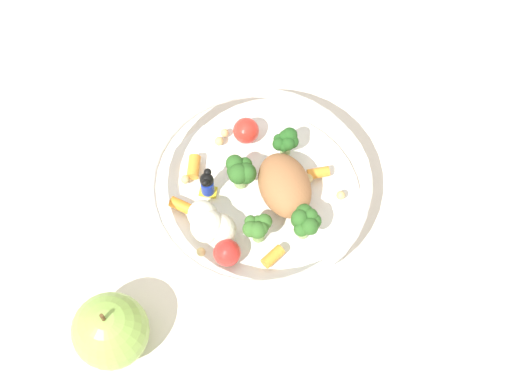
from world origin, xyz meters
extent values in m
plane|color=silver|center=(0.00, 0.00, 0.00)|extent=(2.40, 2.40, 0.00)
cylinder|color=white|center=(0.00, 0.00, 0.00)|extent=(0.22, 0.22, 0.01)
torus|color=white|center=(0.00, 0.00, 0.04)|extent=(0.23, 0.23, 0.01)
ellipsoid|color=#9E663D|center=(0.02, -0.02, 0.03)|extent=(0.08, 0.09, 0.04)
cylinder|color=#8EB766|center=(0.00, 0.02, 0.02)|extent=(0.01, 0.01, 0.02)
sphere|color=#2D6023|center=(0.01, 0.02, 0.04)|extent=(0.02, 0.02, 0.02)
sphere|color=#2D6023|center=(0.00, 0.03, 0.04)|extent=(0.01, 0.01, 0.01)
sphere|color=#2D6023|center=(0.00, 0.03, 0.04)|extent=(0.02, 0.02, 0.02)
sphere|color=#2D6023|center=(-0.01, 0.03, 0.04)|extent=(0.02, 0.02, 0.02)
sphere|color=#2D6023|center=(-0.01, 0.02, 0.04)|extent=(0.02, 0.02, 0.02)
sphere|color=#2D6023|center=(0.00, 0.01, 0.05)|extent=(0.02, 0.02, 0.02)
sphere|color=#2D6023|center=(0.00, 0.02, 0.04)|extent=(0.02, 0.02, 0.02)
cylinder|color=#8EB766|center=(0.06, 0.01, 0.02)|extent=(0.01, 0.01, 0.02)
sphere|color=#23561E|center=(0.07, 0.02, 0.04)|extent=(0.02, 0.02, 0.02)
sphere|color=#23561E|center=(0.06, 0.02, 0.03)|extent=(0.02, 0.02, 0.02)
sphere|color=#23561E|center=(0.06, 0.02, 0.03)|extent=(0.01, 0.01, 0.01)
sphere|color=#23561E|center=(0.05, 0.02, 0.03)|extent=(0.01, 0.01, 0.01)
sphere|color=#23561E|center=(0.05, 0.01, 0.03)|extent=(0.01, 0.01, 0.01)
sphere|color=#23561E|center=(0.06, 0.01, 0.04)|extent=(0.01, 0.01, 0.01)
sphere|color=#23561E|center=(0.06, 0.01, 0.03)|extent=(0.01, 0.01, 0.01)
cylinder|color=#8EB766|center=(0.00, -0.06, 0.02)|extent=(0.01, 0.01, 0.02)
sphere|color=#2D6023|center=(0.01, -0.06, 0.04)|extent=(0.01, 0.01, 0.01)
sphere|color=#2D6023|center=(0.01, -0.05, 0.04)|extent=(0.02, 0.02, 0.02)
sphere|color=#2D6023|center=(0.00, -0.06, 0.04)|extent=(0.02, 0.02, 0.02)
sphere|color=#2D6023|center=(0.00, -0.06, 0.03)|extent=(0.02, 0.02, 0.02)
sphere|color=#2D6023|center=(-0.01, -0.06, 0.04)|extent=(0.02, 0.02, 0.02)
sphere|color=#2D6023|center=(0.00, -0.07, 0.04)|extent=(0.02, 0.02, 0.02)
sphere|color=#2D6023|center=(0.00, -0.07, 0.04)|extent=(0.01, 0.01, 0.01)
sphere|color=#2D6023|center=(0.01, -0.07, 0.04)|extent=(0.02, 0.02, 0.02)
cylinder|color=#7FAD5B|center=(-0.03, -0.03, 0.02)|extent=(0.01, 0.01, 0.02)
sphere|color=#386B28|center=(-0.03, -0.03, 0.04)|extent=(0.02, 0.02, 0.02)
sphere|color=#386B28|center=(-0.03, -0.03, 0.04)|extent=(0.01, 0.01, 0.01)
sphere|color=#386B28|center=(-0.03, -0.02, 0.04)|extent=(0.01, 0.01, 0.01)
sphere|color=#386B28|center=(-0.04, -0.03, 0.04)|extent=(0.02, 0.02, 0.02)
sphere|color=#386B28|center=(-0.04, -0.03, 0.04)|extent=(0.02, 0.02, 0.02)
sphere|color=#386B28|center=(-0.03, -0.04, 0.04)|extent=(0.01, 0.01, 0.01)
sphere|color=#386B28|center=(-0.03, -0.03, 0.04)|extent=(0.01, 0.01, 0.01)
sphere|color=silver|center=(-0.06, 0.01, 0.03)|extent=(0.02, 0.02, 0.02)
sphere|color=silver|center=(-0.06, 0.02, 0.03)|extent=(0.03, 0.03, 0.03)
sphere|color=silver|center=(-0.06, 0.01, 0.03)|extent=(0.04, 0.04, 0.04)
sphere|color=silver|center=(-0.07, 0.01, 0.02)|extent=(0.02, 0.02, 0.02)
sphere|color=silver|center=(-0.06, 0.00, 0.02)|extent=(0.03, 0.03, 0.03)
cube|color=yellow|center=(-0.03, 0.04, 0.01)|extent=(0.02, 0.02, 0.00)
cylinder|color=#1933B2|center=(-0.03, 0.04, 0.02)|extent=(0.02, 0.02, 0.02)
sphere|color=black|center=(-0.03, 0.04, 0.04)|extent=(0.01, 0.01, 0.01)
sphere|color=black|center=(-0.04, 0.04, 0.04)|extent=(0.01, 0.01, 0.01)
sphere|color=black|center=(-0.03, 0.05, 0.04)|extent=(0.01, 0.01, 0.01)
cylinder|color=orange|center=(0.06, -0.03, 0.01)|extent=(0.03, 0.02, 0.01)
cylinder|color=orange|center=(-0.02, 0.07, 0.01)|extent=(0.03, 0.03, 0.01)
cylinder|color=orange|center=(-0.04, -0.06, 0.01)|extent=(0.02, 0.01, 0.01)
cylinder|color=orange|center=(-0.06, 0.05, 0.01)|extent=(0.02, 0.04, 0.01)
sphere|color=red|center=(-0.07, -0.02, 0.02)|extent=(0.03, 0.03, 0.03)
sphere|color=red|center=(0.05, 0.06, 0.02)|extent=(0.03, 0.03, 0.03)
sphere|color=tan|center=(0.02, 0.08, 0.01)|extent=(0.01, 0.01, 0.01)
sphere|color=tan|center=(0.05, -0.03, 0.01)|extent=(0.01, 0.01, 0.01)
sphere|color=#D1B775|center=(-0.09, 0.00, 0.01)|extent=(0.01, 0.01, 0.01)
sphere|color=tan|center=(-0.04, 0.07, 0.01)|extent=(0.01, 0.01, 0.01)
sphere|color=tan|center=(0.03, 0.08, 0.01)|extent=(0.01, 0.01, 0.01)
sphere|color=tan|center=(0.06, -0.06, 0.01)|extent=(0.01, 0.01, 0.01)
sphere|color=#8CB74C|center=(-0.20, 0.00, 0.04)|extent=(0.07, 0.07, 0.07)
cylinder|color=brown|center=(-0.20, 0.00, 0.08)|extent=(0.00, 0.00, 0.01)
cube|color=white|center=(0.24, -0.01, 0.00)|extent=(0.13, 0.14, 0.01)
camera|label=1|loc=(-0.26, -0.24, 0.74)|focal=54.42mm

